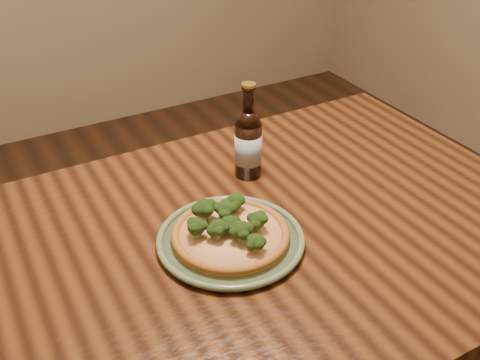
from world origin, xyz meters
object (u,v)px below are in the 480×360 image
pizza (230,232)px  beer_bottle (248,143)px  table (200,284)px  plate (231,240)px

pizza → beer_bottle: (0.16, 0.21, 0.06)m
pizza → beer_bottle: beer_bottle is taller
table → pizza: pizza is taller
plate → pizza: 0.02m
pizza → beer_bottle: size_ratio=1.01×
plate → pizza: pizza is taller
table → plate: size_ratio=5.24×
pizza → table: bearing=169.4°
plate → pizza: bearing=104.1°
table → beer_bottle: 0.36m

